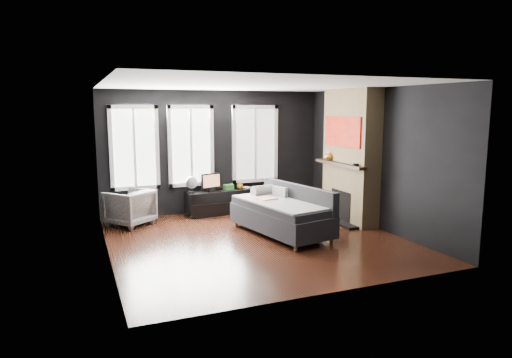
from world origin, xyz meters
name	(u,v)px	position (x,y,z in m)	size (l,w,h in m)	color
floor	(257,240)	(0.00, 0.00, 0.00)	(5.00, 5.00, 0.00)	black
ceiling	(257,85)	(0.00, 0.00, 2.70)	(5.00, 5.00, 0.00)	white
wall_back	(215,152)	(0.00, 2.50, 1.35)	(5.00, 0.02, 2.70)	black
wall_left	(105,172)	(-2.50, 0.00, 1.35)	(0.02, 5.00, 2.70)	black
wall_right	(377,159)	(2.50, 0.00, 1.35)	(0.02, 5.00, 2.70)	black
windows	(195,105)	(-0.45, 2.46, 2.38)	(4.00, 0.16, 1.76)	white
fireplace	(351,156)	(2.30, 0.60, 1.35)	(0.70, 1.62, 2.70)	#93724C
sofa	(281,211)	(0.55, 0.18, 0.45)	(1.05, 2.11, 0.91)	#232325
stripe_pillow	(280,196)	(0.71, 0.57, 0.65)	(0.08, 0.34, 0.34)	gray
armchair	(130,206)	(-1.95, 1.95, 0.39)	(0.77, 0.72, 0.79)	silver
media_console	(220,202)	(0.03, 2.24, 0.26)	(1.53, 0.48, 0.53)	black
monitor	(211,181)	(-0.18, 2.22, 0.75)	(0.50, 0.11, 0.44)	black
desk_fan	(191,184)	(-0.63, 2.16, 0.71)	(0.25, 0.25, 0.36)	#A0A0A0
mug	(240,186)	(0.50, 2.26, 0.59)	(0.13, 0.10, 0.13)	orange
book	(244,183)	(0.61, 2.30, 0.63)	(0.15, 0.02, 0.21)	#9D947D
storage_box	(229,187)	(0.23, 2.24, 0.58)	(0.21, 0.13, 0.11)	#2E7B34
mantel_vase	(328,156)	(2.05, 1.05, 1.32)	(0.18, 0.19, 0.18)	gold
mantel_clock	(356,165)	(2.05, 0.05, 1.25)	(0.12, 0.12, 0.04)	black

